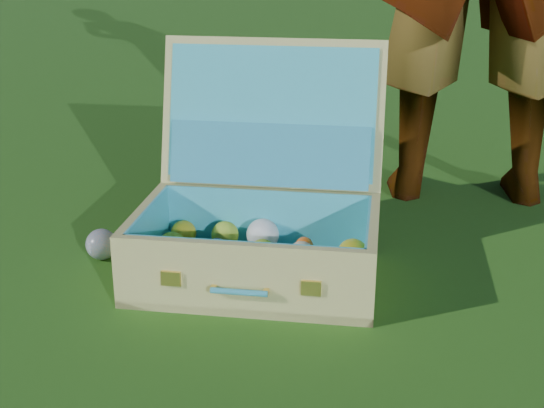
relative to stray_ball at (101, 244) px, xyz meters
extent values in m
plane|color=#215114|center=(0.41, -0.06, -0.04)|extent=(60.00, 60.00, 0.00)
sphere|color=teal|center=(0.00, 0.00, 0.00)|extent=(0.07, 0.07, 0.07)
cube|color=tan|center=(0.37, 0.08, -0.03)|extent=(0.62, 0.52, 0.02)
cube|color=tan|center=(0.43, -0.07, 0.04)|extent=(0.49, 0.21, 0.16)
cube|color=tan|center=(0.31, 0.24, 0.04)|extent=(0.49, 0.21, 0.16)
cube|color=tan|center=(0.14, -0.01, 0.04)|extent=(0.13, 0.30, 0.16)
cube|color=tan|center=(0.61, 0.18, 0.04)|extent=(0.13, 0.30, 0.16)
cube|color=teal|center=(0.37, 0.08, -0.01)|extent=(0.57, 0.47, 0.01)
cube|color=teal|center=(0.43, -0.06, 0.05)|extent=(0.45, 0.18, 0.14)
cube|color=teal|center=(0.32, 0.23, 0.05)|extent=(0.45, 0.18, 0.14)
cube|color=teal|center=(0.15, 0.00, 0.05)|extent=(0.12, 0.29, 0.14)
cube|color=teal|center=(0.60, 0.17, 0.05)|extent=(0.12, 0.29, 0.14)
cube|color=tan|center=(0.28, 0.31, 0.28)|extent=(0.54, 0.31, 0.34)
cube|color=teal|center=(0.29, 0.29, 0.29)|extent=(0.49, 0.27, 0.30)
cube|color=teal|center=(0.30, 0.26, 0.20)|extent=(0.46, 0.23, 0.15)
cube|color=#F2C659|center=(0.31, -0.13, 0.04)|extent=(0.04, 0.02, 0.03)
cube|color=#F2C659|center=(0.57, -0.03, 0.04)|extent=(0.04, 0.02, 0.03)
cylinder|color=teal|center=(0.44, -0.09, 0.03)|extent=(0.11, 0.05, 0.01)
cube|color=#F2C659|center=(0.39, -0.11, 0.03)|extent=(0.02, 0.02, 0.01)
cube|color=#F2C659|center=(0.49, -0.07, 0.03)|extent=(0.02, 0.02, 0.01)
sphere|color=#A7C630|center=(0.23, -0.09, 0.02)|extent=(0.06, 0.06, 0.06)
sphere|color=beige|center=(0.33, -0.06, 0.02)|extent=(0.07, 0.07, 0.07)
sphere|color=#AD260D|center=(0.42, -0.02, 0.01)|extent=(0.04, 0.04, 0.04)
sphere|color=#A7C630|center=(0.51, 0.03, 0.02)|extent=(0.06, 0.06, 0.06)
sphere|color=silver|center=(0.59, 0.04, 0.02)|extent=(0.07, 0.07, 0.07)
sphere|color=#FF5F15|center=(0.19, -0.02, 0.02)|extent=(0.06, 0.06, 0.06)
sphere|color=#FF5F15|center=(0.29, 0.02, 0.01)|extent=(0.05, 0.05, 0.05)
sphere|color=#AD260D|center=(0.39, 0.04, 0.01)|extent=(0.04, 0.04, 0.04)
sphere|color=#0E1B47|center=(0.49, 0.08, 0.02)|extent=(0.06, 0.06, 0.06)
sphere|color=#A7C630|center=(0.56, 0.13, 0.01)|extent=(0.05, 0.05, 0.05)
sphere|color=#A7C630|center=(0.18, 0.04, 0.02)|extent=(0.07, 0.07, 0.07)
sphere|color=#0E1B47|center=(0.27, 0.09, 0.01)|extent=(0.05, 0.05, 0.05)
sphere|color=#A7C630|center=(0.37, 0.12, 0.02)|extent=(0.06, 0.06, 0.06)
sphere|color=beige|center=(0.45, 0.16, 0.02)|extent=(0.06, 0.06, 0.06)
sphere|color=gold|center=(0.55, 0.20, 0.02)|extent=(0.07, 0.07, 0.07)
sphere|color=gold|center=(0.15, 0.12, 0.02)|extent=(0.06, 0.06, 0.06)
sphere|color=#A7C630|center=(0.24, 0.15, 0.02)|extent=(0.06, 0.06, 0.06)
sphere|color=silver|center=(0.33, 0.19, 0.03)|extent=(0.08, 0.08, 0.08)
sphere|color=#FF5F15|center=(0.42, 0.21, 0.01)|extent=(0.04, 0.04, 0.04)
camera|label=1|loc=(1.17, -1.20, 0.70)|focal=50.00mm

